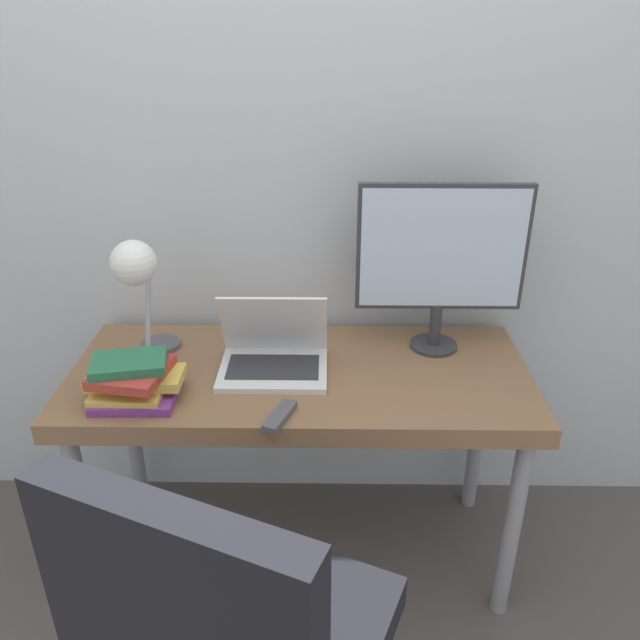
{
  "coord_description": "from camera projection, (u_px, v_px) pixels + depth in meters",
  "views": [
    {
      "loc": [
        0.08,
        -1.31,
        1.67
      ],
      "look_at": [
        0.06,
        0.27,
        0.9
      ],
      "focal_mm": 35.0,
      "sensor_mm": 36.0,
      "label": 1
    }
  ],
  "objects": [
    {
      "name": "tv_remote",
      "position": [
        280.0,
        416.0,
        1.62
      ],
      "size": [
        0.09,
        0.14,
        0.02
      ],
      "color": "#4C4C51",
      "rests_on": "desk"
    },
    {
      "name": "wall_back",
      "position": [
        302.0,
        149.0,
        1.92
      ],
      "size": [
        8.0,
        0.05,
        2.6
      ],
      "color": "silver",
      "rests_on": "ground_plane"
    },
    {
      "name": "desk_lamp",
      "position": [
        137.0,
        274.0,
        1.73
      ],
      "size": [
        0.13,
        0.28,
        0.41
      ],
      "color": "#4C4C51",
      "rests_on": "desk"
    },
    {
      "name": "monitor",
      "position": [
        441.0,
        255.0,
        1.85
      ],
      "size": [
        0.51,
        0.15,
        0.52
      ],
      "color": "#333338",
      "rests_on": "desk"
    },
    {
      "name": "ground_plane",
      "position": [
        299.0,
        622.0,
        1.91
      ],
      "size": [
        12.0,
        12.0,
        0.0
      ],
      "primitive_type": "plane",
      "color": "#514C47"
    },
    {
      "name": "book_stack",
      "position": [
        133.0,
        380.0,
        1.7
      ],
      "size": [
        0.26,
        0.22,
        0.12
      ],
      "color": "#753384",
      "rests_on": "desk"
    },
    {
      "name": "desk",
      "position": [
        300.0,
        391.0,
        1.89
      ],
      "size": [
        1.36,
        0.59,
        0.72
      ],
      "color": "brown",
      "rests_on": "ground_plane"
    },
    {
      "name": "laptop",
      "position": [
        274.0,
        354.0,
        1.84
      ],
      "size": [
        0.32,
        0.24,
        0.24
      ],
      "color": "silver",
      "rests_on": "desk"
    }
  ]
}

